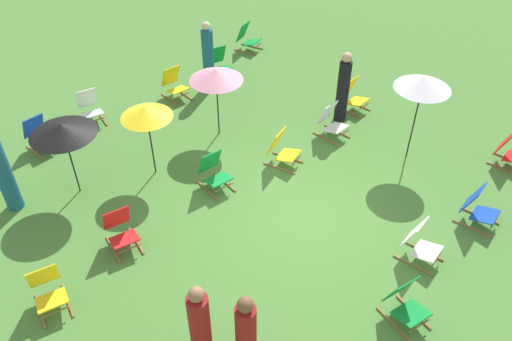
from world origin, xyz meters
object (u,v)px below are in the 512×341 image
at_px(deckchair_2, 478,208).
at_px(deckchair_5, 405,302).
at_px(deckchair_0, 48,290).
at_px(deckchair_14, 39,135).
at_px(person_2, 208,57).
at_px(person_3, 3,173).
at_px(umbrella_2, 146,112).
at_px(deckchair_10, 419,243).
at_px(person_4, 343,89).
at_px(deckchair_13, 353,96).
at_px(deckchair_9, 247,38).
at_px(deckchair_7, 331,122).
at_px(deckchair_6, 282,149).
at_px(deckchair_8, 90,107).
at_px(umbrella_3, 62,129).
at_px(deckchair_12, 510,151).
at_px(deckchair_3, 219,63).
at_px(deckchair_15, 121,230).
at_px(umbrella_0, 423,82).
at_px(deckchair_11, 174,84).
at_px(umbrella_1, 216,75).
at_px(deckchair_4, 214,172).
at_px(person_1, 246,339).

height_order(deckchair_2, deckchair_5, same).
distance_m(deckchair_0, deckchair_14, 4.52).
height_order(person_2, person_3, same).
height_order(deckchair_0, umbrella_2, umbrella_2).
distance_m(deckchair_10, person_4, 4.55).
height_order(deckchair_13, deckchair_14, same).
xyz_separation_m(deckchair_5, deckchair_13, (4.46, 4.29, 0.00)).
bearing_deg(person_2, deckchair_9, 145.21).
height_order(deckchair_7, deckchair_13, same).
bearing_deg(person_4, deckchair_14, -71.72).
bearing_deg(deckchair_7, deckchair_2, -94.66).
bearing_deg(deckchair_6, deckchair_13, -11.26).
xyz_separation_m(deckchair_8, umbrella_3, (-1.60, -2.10, 1.18)).
bearing_deg(deckchair_12, deckchair_8, 118.89).
relative_size(deckchair_3, person_4, 0.48).
distance_m(deckchair_3, deckchair_15, 6.49).
relative_size(umbrella_0, umbrella_3, 1.22).
bearing_deg(deckchair_11, deckchair_3, 5.98).
bearing_deg(deckchair_2, deckchair_15, 132.49).
relative_size(deckchair_8, deckchair_12, 1.03).
xyz_separation_m(deckchair_13, deckchair_15, (-6.70, 0.23, 0.00)).
distance_m(umbrella_1, umbrella_3, 3.45).
bearing_deg(person_2, person_3, -47.29).
bearing_deg(person_2, umbrella_1, -0.74).
distance_m(deckchair_2, deckchair_4, 5.18).
bearing_deg(person_2, deckchair_5, 15.83).
distance_m(deckchair_10, deckchair_12, 3.75).
height_order(deckchair_6, person_2, person_2).
height_order(deckchair_0, deckchair_14, same).
bearing_deg(person_1, deckchair_11, -81.14).
relative_size(umbrella_1, person_3, 0.93).
relative_size(deckchair_0, deckchair_6, 1.00).
bearing_deg(deckchair_15, deckchair_7, 8.42).
height_order(person_1, person_3, person_3).
distance_m(deckchair_8, deckchair_14, 1.44).
distance_m(deckchair_6, umbrella_3, 4.47).
distance_m(deckchair_6, umbrella_0, 3.21).
height_order(deckchair_10, umbrella_1, umbrella_1).
bearing_deg(deckchair_15, person_4, 11.35).
height_order(deckchair_12, person_2, person_2).
bearing_deg(deckchair_12, deckchair_0, 151.78).
xyz_separation_m(umbrella_1, person_4, (2.48, -1.68, -0.70)).
bearing_deg(umbrella_1, umbrella_3, 171.19).
bearing_deg(deckchair_4, deckchair_2, -49.16).
bearing_deg(umbrella_0, person_2, 100.92).
distance_m(deckchair_9, deckchair_13, 4.24).
xyz_separation_m(deckchair_5, deckchair_6, (1.58, 4.06, 0.00)).
xyz_separation_m(deckchair_5, umbrella_0, (3.74, 2.23, 1.51)).
relative_size(deckchair_10, deckchair_15, 0.97).
distance_m(deckchair_2, person_3, 9.03).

